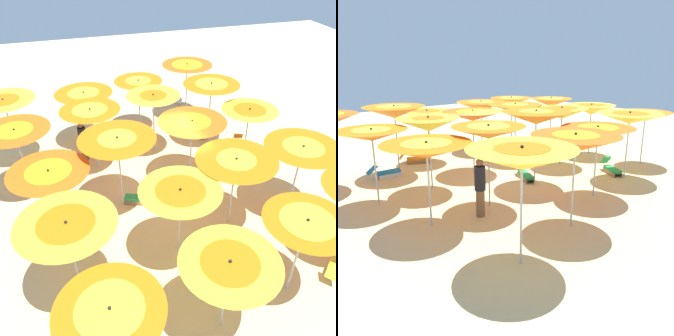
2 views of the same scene
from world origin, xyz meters
The scene contains 26 objects.
ground centered at (0.00, 0.00, -0.02)m, with size 40.36×40.36×0.04m, color beige.
beach_umbrella_0 centered at (4.71, -3.50, 2.29)m, with size 2.20×2.20×2.56m.
beach_umbrella_1 centered at (4.24, -1.31, 2.19)m, with size 2.19×2.19×2.45m.
beach_umbrella_2 centered at (3.31, 0.90, 2.02)m, with size 2.20×2.20×2.24m.
beach_umbrella_3 centered at (2.96, 3.22, 2.17)m, with size 2.23×2.23×2.42m.
beach_umbrella_4 centered at (2.37, 5.35, 1.96)m, with size 2.02×2.02×2.20m.
beach_umbrella_5 centered at (1.92, -4.04, 2.01)m, with size 2.23×2.23×2.25m.
beach_umbrella_6 centered at (1.86, -2.10, 2.20)m, with size 2.08×2.08×2.43m.
beach_umbrella_7 centered at (1.33, 0.28, 2.30)m, with size 2.29×2.29×2.57m.
beach_umbrella_8 centered at (0.24, 2.80, 2.09)m, with size 2.07×2.07×2.36m.
beach_umbrella_9 centered at (-0.02, 5.08, 2.01)m, with size 2.06×2.06×2.28m.
beach_umbrella_10 centered at (-0.35, -4.52, 2.09)m, with size 2.00×2.00×2.31m.
beach_umbrella_11 centered at (-0.51, -2.65, 2.16)m, with size 2.01×2.01×2.43m.
beach_umbrella_12 centered at (-1.23, -0.43, 2.14)m, with size 2.27×2.27×2.37m.
beach_umbrella_13 centered at (-1.62, 2.01, 2.17)m, with size 2.28×2.28×2.39m.
beach_umbrella_14 centered at (-2.03, 4.65, 2.18)m, with size 1.96×1.96×2.43m.
beach_umbrella_16 centered at (-2.84, -2.73, 2.31)m, with size 2.20×2.20×2.57m.
beach_umbrella_17 centered at (-3.63, -1.01, 1.96)m, with size 2.02×2.02×2.18m.
beach_umbrella_18 centered at (-3.83, 1.89, 2.05)m, with size 2.28×2.28×2.32m.
beach_umbrella_19 centered at (-4.14, 4.02, 2.11)m, with size 2.11×2.11×2.34m.
lounger_0 centered at (-3.55, 4.52, 0.20)m, with size 1.05×0.95×0.58m.
lounger_1 centered at (-2.70, -3.32, 0.19)m, with size 0.36×1.20×0.53m.
lounger_2 centered at (-3.69, -1.59, 0.20)m, with size 0.86×1.30×0.57m.
lounger_3 centered at (0.70, 0.41, 0.20)m, with size 1.36×0.81×0.60m.
lounger_4 centered at (2.35, 3.32, 0.20)m, with size 1.19×0.83×0.58m.
beachgoer_0 centered at (2.24, -2.71, 0.85)m, with size 0.30×0.30×1.63m.
Camera 2 is at (9.56, -8.05, 4.11)m, focal length 38.33 mm.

